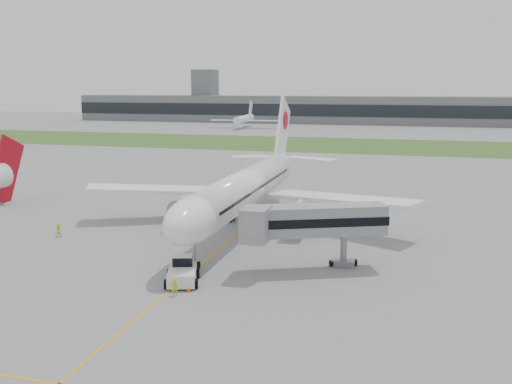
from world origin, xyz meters
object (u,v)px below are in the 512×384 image
(airliner, at_px, (247,187))
(jet_bridge, at_px, (309,222))
(ground_crew_near, at_px, (174,287))
(pushback_tug, at_px, (182,271))

(airliner, bearing_deg, jet_bridge, -54.91)
(ground_crew_near, bearing_deg, jet_bridge, -171.85)
(pushback_tug, height_order, jet_bridge, jet_bridge)
(airliner, bearing_deg, pushback_tug, -89.47)
(pushback_tug, distance_m, ground_crew_near, 3.90)
(jet_bridge, bearing_deg, airliner, 101.89)
(ground_crew_near, bearing_deg, airliner, -125.34)
(pushback_tug, bearing_deg, ground_crew_near, -97.08)
(pushback_tug, relative_size, jet_bridge, 0.37)
(pushback_tug, bearing_deg, jet_bridge, 13.39)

